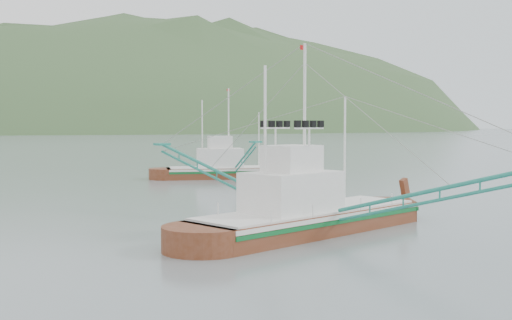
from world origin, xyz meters
TOP-DOWN VIEW (x-y plane):
  - ground at (0.00, 0.00)m, footprint 1200.00×1200.00m
  - main_boat at (-1.65, -0.42)m, footprint 13.76×24.16m
  - bg_boat_right at (13.22, 27.69)m, footprint 13.57×21.97m
  - headland_right at (240.00, 430.00)m, footprint 684.00×432.00m

SIDE VIEW (x-z plane):
  - ground at x=0.00m, z-range 0.00..0.00m
  - headland_right at x=240.00m, z-range -153.00..153.00m
  - main_boat at x=-1.65m, z-range -3.34..6.49m
  - bg_boat_right at x=13.22m, z-range -2.78..6.65m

